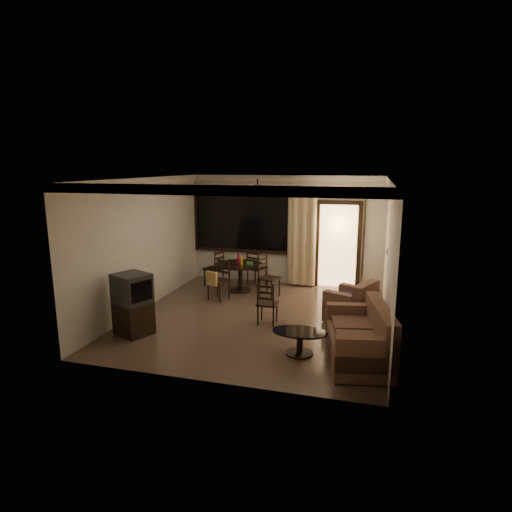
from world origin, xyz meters
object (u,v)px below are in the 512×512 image
(dining_table, at_px, (240,269))
(dining_chair_south, at_px, (218,287))
(dining_chair_west, at_px, (214,275))
(dining_chair_north, at_px, (257,275))
(sofa, at_px, (362,339))
(side_chair, at_px, (267,311))
(coffee_table, at_px, (300,339))
(armchair, at_px, (353,305))
(dining_chair_east, at_px, (269,285))
(tv_cabinet, at_px, (133,304))

(dining_table, xyz_separation_m, dining_chair_south, (-0.28, -0.81, -0.24))
(dining_chair_west, xyz_separation_m, dining_chair_south, (0.52, -1.08, 0.02))
(dining_chair_north, relative_size, sofa, 0.53)
(side_chair, bearing_deg, coffee_table, 124.69)
(dining_table, distance_m, armchair, 3.14)
(dining_chair_south, relative_size, armchair, 0.88)
(sofa, distance_m, side_chair, 2.18)
(dining_table, xyz_separation_m, sofa, (3.01, -3.16, -0.19))
(coffee_table, bearing_deg, armchair, 66.57)
(dining_table, bearing_deg, coffee_table, -57.61)
(dining_chair_east, bearing_deg, sofa, -123.64)
(coffee_table, height_order, side_chair, side_chair)
(dining_table, height_order, sofa, same)
(armchair, bearing_deg, side_chair, -136.71)
(tv_cabinet, bearing_deg, dining_chair_west, 109.74)
(dining_chair_west, xyz_separation_m, tv_cabinet, (-0.27, -3.40, 0.29))
(tv_cabinet, distance_m, sofa, 4.09)
(dining_chair_south, xyz_separation_m, sofa, (3.29, -2.35, 0.05))
(tv_cabinet, relative_size, armchair, 1.06)
(dining_chair_north, xyz_separation_m, sofa, (2.76, -3.75, 0.07))
(dining_chair_north, xyz_separation_m, armchair, (2.53, -2.03, 0.06))
(dining_chair_north, bearing_deg, sofa, 145.17)
(dining_chair_south, distance_m, armchair, 3.12)
(dining_table, height_order, tv_cabinet, tv_cabinet)
(dining_chair_south, relative_size, coffee_table, 1.04)
(dining_table, distance_m, side_chair, 2.33)
(dining_chair_south, height_order, coffee_table, dining_chair_south)
(sofa, bearing_deg, dining_chair_west, 127.26)
(dining_table, bearing_deg, tv_cabinet, -108.81)
(dining_chair_north, xyz_separation_m, side_chair, (0.92, -2.58, -0.03))
(dining_chair_south, xyz_separation_m, dining_chair_north, (0.53, 1.40, -0.02))
(armchair, bearing_deg, tv_cabinet, -131.79)
(armchair, bearing_deg, sofa, -57.95)
(dining_chair_west, height_order, coffee_table, dining_chair_west)
(dining_chair_east, height_order, armchair, dining_chair_east)
(armchair, height_order, side_chair, side_chair)
(dining_chair_north, distance_m, coffee_table, 4.17)
(armchair, bearing_deg, coffee_table, -89.05)
(dining_table, bearing_deg, side_chair, -59.39)
(dining_chair_west, bearing_deg, dining_chair_east, 90.00)
(dining_chair_west, distance_m, dining_chair_north, 1.09)
(dining_chair_west, bearing_deg, side_chair, 59.92)
(dining_chair_east, distance_m, armchair, 2.31)
(dining_chair_west, height_order, dining_chair_north, same)
(dining_chair_east, height_order, sofa, dining_chair_east)
(dining_chair_west, distance_m, coffee_table, 4.46)
(dining_chair_south, height_order, armchair, dining_chair_south)
(dining_chair_west, relative_size, tv_cabinet, 0.83)
(dining_chair_east, distance_m, dining_chair_north, 1.01)
(dining_chair_south, bearing_deg, dining_table, 89.88)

